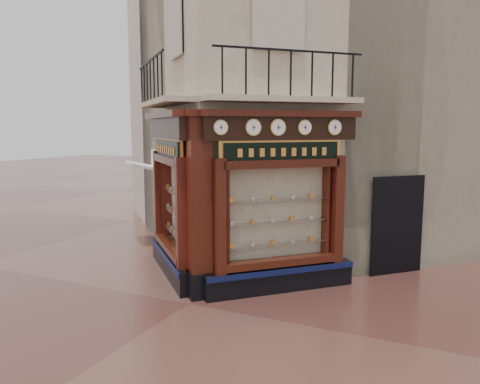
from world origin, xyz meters
The scene contains 16 objects.
ground centered at (0.00, 0.00, 0.00)m, with size 80.00×80.00×0.00m, color #532D26.
main_building centered at (0.00, 6.16, 6.00)m, with size 8.00×8.00×12.00m, color beige.
neighbour_left centered at (-2.47, 8.63, 5.50)m, with size 8.00×8.00×11.00m, color beige.
neighbour_right centered at (2.47, 8.63, 5.50)m, with size 8.00×8.00×11.00m, color beige.
shopfront_left centered at (-1.41, 1.57, 1.98)m, with size 2.86×2.86×3.98m.
shopfront_right centered at (1.41, 1.57, 1.98)m, with size 2.86×2.86×3.98m.
corner_pilaster centered at (0.00, 0.50, 1.95)m, with size 0.85×0.85×3.98m.
balcony centered at (0.00, 1.49, 4.22)m, with size 5.94×2.97×1.03m.
clock_a centered at (0.54, 0.44, 3.62)m, with size 0.25×0.25×0.31m.
clock_b centered at (1.04, 0.93, 3.62)m, with size 0.28×0.28×0.35m.
clock_c centered at (1.43, 1.33, 3.62)m, with size 0.29×0.29×0.35m.
clock_d centered at (1.87, 1.77, 3.62)m, with size 0.27×0.27×0.33m.
clock_e centered at (2.39, 2.28, 3.62)m, with size 0.28×0.28×0.34m.
awning centered at (-3.85, 3.65, 0.00)m, with size 1.39×0.84×0.08m, color white, non-canonical shape.
signboard_left centered at (-1.46, 1.51, 3.10)m, with size 2.14×2.14×0.57m.
signboard_right centered at (1.46, 1.51, 3.10)m, with size 2.05×2.05×0.55m.
Camera 1 is at (4.90, -7.92, 3.62)m, focal length 35.00 mm.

